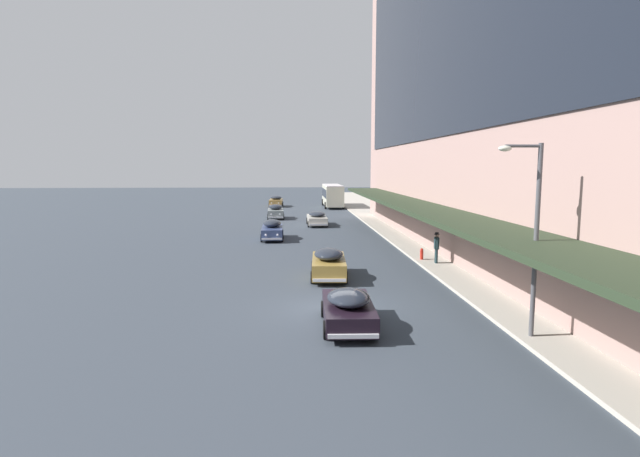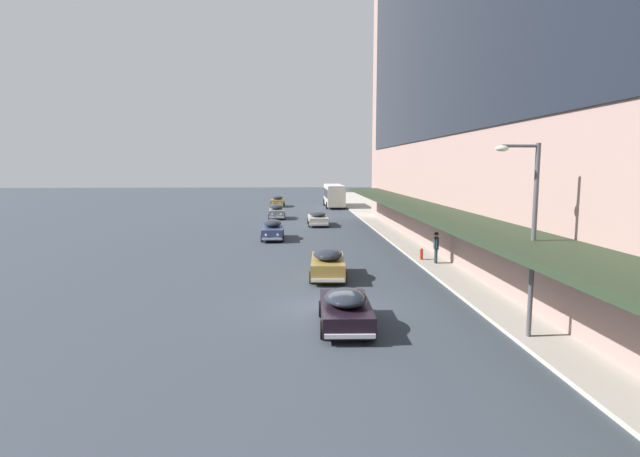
{
  "view_description": "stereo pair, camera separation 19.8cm",
  "coord_description": "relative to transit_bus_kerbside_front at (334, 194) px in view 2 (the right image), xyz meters",
  "views": [
    {
      "loc": [
        -1.63,
        -20.08,
        5.89
      ],
      "look_at": [
        0.39,
        14.51,
        1.56
      ],
      "focal_mm": 28.0,
      "sensor_mm": 36.0,
      "label": 1
    },
    {
      "loc": [
        -1.43,
        -20.09,
        5.89
      ],
      "look_at": [
        0.39,
        14.51,
        1.56
      ],
      "focal_mm": 28.0,
      "sensor_mm": 36.0,
      "label": 2
    }
  ],
  "objects": [
    {
      "name": "ground",
      "position": [
        -4.37,
        -51.72,
        -1.85
      ],
      "size": [
        240.0,
        240.0,
        0.0
      ],
      "primitive_type": "plane",
      "color": "#353D46"
    },
    {
      "name": "transit_bus_kerbside_front",
      "position": [
        0.0,
        0.0,
        0.0
      ],
      "size": [
        2.69,
        9.91,
        3.22
      ],
      "color": "beige",
      "rests_on": "ground"
    },
    {
      "name": "sedan_far_back",
      "position": [
        -7.74,
        -15.45,
        -1.07
      ],
      "size": [
        1.96,
        4.36,
        1.6
      ],
      "color": "gray",
      "rests_on": "ground"
    },
    {
      "name": "sedan_lead_near",
      "position": [
        -7.53,
        -31.57,
        -1.07
      ],
      "size": [
        1.84,
        4.74,
        1.6
      ],
      "color": "navy",
      "rests_on": "ground"
    },
    {
      "name": "sedan_trailing_mid",
      "position": [
        -3.93,
        -54.11,
        -1.14
      ],
      "size": [
        2.01,
        4.35,
        1.44
      ],
      "color": "black",
      "rests_on": "ground"
    },
    {
      "name": "sedan_oncoming_rear",
      "position": [
        -8.19,
        1.49,
        -1.06
      ],
      "size": [
        2.07,
        4.63,
        1.59
      ],
      "color": "olive",
      "rests_on": "ground"
    },
    {
      "name": "pedestrian_at_kerb",
      "position": [
        2.63,
        -42.95,
        -0.67
      ],
      "size": [
        0.33,
        0.62,
        1.86
      ],
      "color": "#1C2F33",
      "rests_on": "sidewalk_kerb"
    },
    {
      "name": "sidewalk_kerb",
      "position": [
        6.63,
        -51.72,
        -1.78
      ],
      "size": [
        10.0,
        180.0,
        0.15
      ],
      "primitive_type": "cube",
      "color": "#B3AA9D",
      "rests_on": "ground"
    },
    {
      "name": "sedan_oncoming_front",
      "position": [
        -3.42,
        -22.3,
        -1.14
      ],
      "size": [
        2.0,
        5.0,
        1.43
      ],
      "color": "beige",
      "rests_on": "ground"
    },
    {
      "name": "sedan_second_near",
      "position": [
        -4.03,
        -45.91,
        -1.06
      ],
      "size": [
        2.06,
        4.62,
        1.6
      ],
      "color": "olive",
      "rests_on": "ground"
    },
    {
      "name": "street_lamp",
      "position": [
        1.96,
        -55.83,
        2.1
      ],
      "size": [
        1.5,
        0.28,
        6.5
      ],
      "color": "#4C4C51",
      "rests_on": "sidewalk_kerb"
    },
    {
      "name": "fire_hydrant",
      "position": [
        2.07,
        -41.76,
        -1.36
      ],
      "size": [
        0.2,
        0.4,
        0.7
      ],
      "color": "red",
      "rests_on": "sidewalk_kerb"
    }
  ]
}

